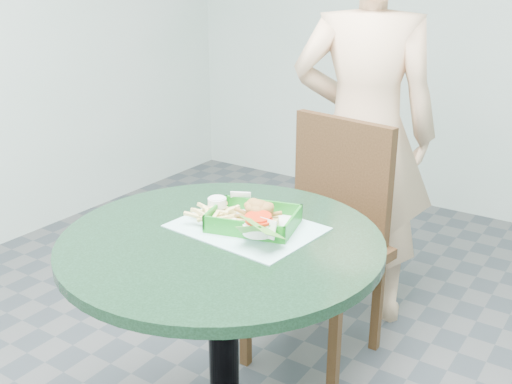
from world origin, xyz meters
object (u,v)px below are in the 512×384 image
Objects in this scene: dining_chair at (327,226)px; food_basket at (254,228)px; sauce_ramekin at (225,205)px; cafe_table at (223,298)px; diner_person at (365,117)px; crab_sandwich at (256,219)px.

dining_chair is 0.66m from food_basket.
sauce_ramekin reaches higher than food_basket.
cafe_table is 0.50× the size of diner_person.
dining_chair is at bearing 97.22° from food_basket.
diner_person is at bearing 93.22° from cafe_table.
dining_chair is 17.22× the size of sauce_ramekin.
diner_person reaches higher than sauce_ramekin.
diner_person is at bearing 96.59° from crab_sandwich.
cafe_table is 0.22m from food_basket.
dining_chair is at bearing 85.62° from sauce_ramekin.
sauce_ramekin is (-0.04, -0.58, 0.27)m from dining_chair.
food_basket is 4.38× the size of sauce_ramekin.
crab_sandwich is (0.11, -0.96, -0.09)m from diner_person.
diner_person reaches higher than crab_sandwich.
diner_person is at bearing 95.80° from food_basket.
food_basket is (0.08, -0.61, 0.23)m from dining_chair.
sauce_ramekin is (-0.14, 0.04, -0.00)m from crab_sandwich.
crab_sandwich is at bearing 76.37° from diner_person.
diner_person reaches higher than food_basket.
crab_sandwich is 2.19× the size of sauce_ramekin.
sauce_ramekin is at bearing 68.15° from diner_person.
cafe_table is 3.73× the size of food_basket.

